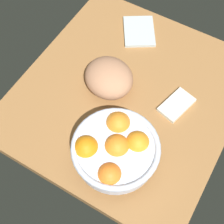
{
  "coord_description": "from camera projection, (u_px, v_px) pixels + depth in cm",
  "views": [
    {
      "loc": [
        51.87,
        24.84,
        88.36
      ],
      "look_at": [
        10.8,
        0.68,
        5.0
      ],
      "focal_mm": 54.35,
      "sensor_mm": 36.0,
      "label": 1
    }
  ],
  "objects": [
    {
      "name": "ground_plane",
      "position": [
        128.0,
        96.0,
        1.06
      ],
      "size": [
        70.04,
        64.75,
        3.0
      ],
      "primitive_type": "cube",
      "color": "olive"
    },
    {
      "name": "fruit_bowl",
      "position": [
        115.0,
        150.0,
        0.89
      ],
      "size": [
        23.4,
        23.4,
        10.46
      ],
      "color": "silver",
      "rests_on": "ground"
    },
    {
      "name": "bread_loaf",
      "position": [
        109.0,
        78.0,
        1.03
      ],
      "size": [
        19.04,
        19.87,
        8.98
      ],
      "primitive_type": "ellipsoid",
      "rotation": [
        0.0,
        0.0,
        1.18
      ],
      "color": "tan",
      "rests_on": "ground"
    },
    {
      "name": "napkin_spare",
      "position": [
        139.0,
        31.0,
        1.17
      ],
      "size": [
        16.97,
        15.96,
        1.05
      ],
      "primitive_type": "cube",
      "rotation": [
        0.0,
        0.0,
        0.56
      ],
      "color": "#B3C1C1",
      "rests_on": "ground"
    },
    {
      "name": "napkin_folded",
      "position": [
        177.0,
        105.0,
        1.02
      ],
      "size": [
        12.27,
        9.0,
        1.16
      ],
      "primitive_type": "cube",
      "rotation": [
        0.0,
        0.0,
        -0.25
      ],
      "color": "silver",
      "rests_on": "ground"
    }
  ]
}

